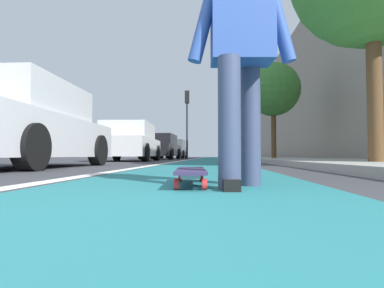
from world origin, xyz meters
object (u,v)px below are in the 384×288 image
object	(u,v)px
parked_car_near	(26,127)
parked_car_mid	(129,143)
skateboard	(191,172)
parked_car_far	(161,147)
traffic_light	(187,112)
street_tree_mid	(273,90)
skater_person	(241,45)
parked_car_end	(174,150)

from	to	relation	value
parked_car_near	parked_car_mid	size ratio (longest dim) A/B	0.98
skateboard	parked_car_mid	distance (m)	10.20
parked_car_near	parked_car_far	bearing A→B (deg)	-0.44
skateboard	parked_car_near	xyz separation A→B (m)	(3.00, 3.16, 0.62)
parked_car_near	parked_car_far	xyz separation A→B (m)	(13.14, -0.10, 0.01)
traffic_light	street_tree_mid	world-z (taller)	traffic_light
skater_person	traffic_light	xyz separation A→B (m)	(17.49, 1.91, 2.10)
parked_car_mid	traffic_light	distance (m)	8.17
parked_car_near	traffic_light	world-z (taller)	traffic_light
street_tree_mid	skateboard	bearing A→B (deg)	166.34
parked_car_end	traffic_light	size ratio (longest dim) A/B	0.93
parked_car_far	street_tree_mid	world-z (taller)	street_tree_mid
skateboard	traffic_light	distance (m)	17.66
traffic_light	street_tree_mid	xyz separation A→B (m)	(-5.84, -4.36, 0.11)
skateboard	parked_car_far	world-z (taller)	parked_car_far
parked_car_near	street_tree_mid	bearing A→B (deg)	-34.98
parked_car_mid	parked_car_far	bearing A→B (deg)	-1.10
parked_car_end	traffic_light	xyz separation A→B (m)	(-4.89, -1.45, 2.32)
parked_car_mid	street_tree_mid	distance (m)	6.70
skater_person	parked_car_end	world-z (taller)	skater_person
parked_car_mid	parked_car_end	world-z (taller)	parked_car_mid
skater_person	traffic_light	world-z (taller)	traffic_light
skater_person	parked_car_mid	xyz separation A→B (m)	(9.82, 3.52, -0.22)
parked_car_far	parked_car_end	size ratio (longest dim) A/B	1.09
skater_person	street_tree_mid	distance (m)	12.11
traffic_light	skateboard	bearing A→B (deg)	-174.84
skateboard	parked_car_mid	world-z (taller)	parked_car_mid
skater_person	parked_car_end	distance (m)	22.63
skater_person	traffic_light	size ratio (longest dim) A/B	0.37
parked_car_near	parked_car_far	size ratio (longest dim) A/B	0.91
parked_car_mid	skater_person	bearing A→B (deg)	-160.26
parked_car_far	street_tree_mid	distance (m)	7.85
skater_person	parked_car_mid	distance (m)	10.44
skater_person	traffic_light	bearing A→B (deg)	6.24
skateboard	parked_car_end	distance (m)	22.44
parked_car_end	traffic_light	world-z (taller)	traffic_light
parked_car_end	street_tree_mid	distance (m)	12.44
street_tree_mid	parked_car_near	bearing A→B (deg)	145.02
parked_car_near	parked_car_end	xyz separation A→B (m)	(19.23, -0.14, -0.00)
parked_car_far	traffic_light	xyz separation A→B (m)	(1.20, -1.49, 2.31)
skateboard	parked_car_near	bearing A→B (deg)	46.49
parked_car_far	traffic_light	size ratio (longest dim) A/B	1.01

